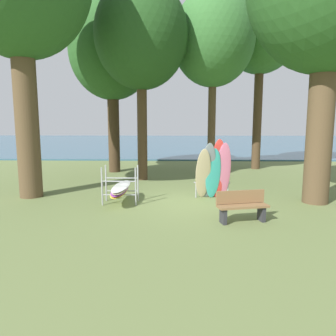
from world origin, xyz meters
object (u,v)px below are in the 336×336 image
tree_far_left_back (261,27)px  tree_deep_back (112,52)px  tree_far_right_back (141,36)px  board_storage_rack (120,189)px  park_bench (242,206)px  tree_mid_behind (213,39)px  leaning_board_pile (213,172)px

tree_far_left_back → tree_deep_back: bearing=-170.7°
tree_far_right_back → board_storage_rack: tree_far_right_back is taller
tree_deep_back → park_bench: size_ratio=6.09×
tree_mid_behind → tree_far_right_back: (-3.37, -1.66, -0.23)m
tree_far_left_back → board_storage_rack: size_ratio=4.89×
tree_far_left_back → board_storage_rack: 12.59m
park_bench → tree_mid_behind: bearing=90.1°
tree_mid_behind → tree_far_left_back: bearing=35.0°
leaning_board_pile → tree_deep_back: bearing=127.2°
leaning_board_pile → board_storage_rack: size_ratio=1.01×
tree_far_left_back → park_bench: size_ratio=7.13×
tree_far_left_back → tree_deep_back: 8.17m
tree_far_left_back → tree_deep_back: tree_far_left_back is taller
board_storage_rack → tree_far_left_back: bearing=51.2°
board_storage_rack → tree_mid_behind: bearing=58.9°
tree_deep_back → park_bench: 11.62m
tree_far_right_back → leaning_board_pile: (2.88, -3.83, -5.48)m
tree_deep_back → board_storage_rack: size_ratio=4.18×
tree_deep_back → board_storage_rack: bearing=-77.5°
tree_mid_behind → leaning_board_pile: tree_mid_behind is taller
leaning_board_pile → tree_far_left_back: bearing=66.2°
leaning_board_pile → tree_far_right_back: bearing=126.9°
tree_far_left_back → tree_deep_back: size_ratio=1.17×
board_storage_rack → park_bench: bearing=-27.4°
park_bench → leaning_board_pile: bearing=101.6°
tree_far_right_back → leaning_board_pile: tree_far_right_back is taller
tree_mid_behind → board_storage_rack: 9.42m
board_storage_rack → park_bench: 4.15m
tree_far_left_back → park_bench: 12.63m
tree_far_left_back → board_storage_rack: (-6.44, -8.01, -7.28)m
tree_far_right_back → park_bench: tree_far_right_back is taller
tree_far_right_back → tree_far_left_back: bearing=30.3°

